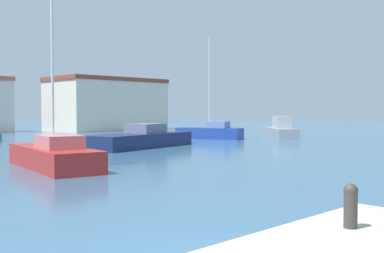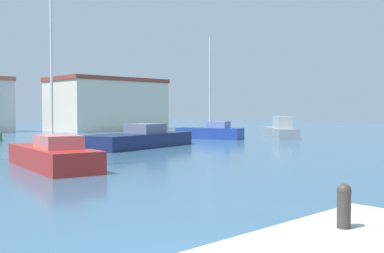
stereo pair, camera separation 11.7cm
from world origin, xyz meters
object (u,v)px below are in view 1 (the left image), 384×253
Objects in this scene: mooring_bollard at (351,204)px; motorboat_grey_distant_east at (280,131)px; sailboat_red_inner_mooring at (54,155)px; sailboat_blue_outer_mooring at (210,132)px; motorboat_navy_near_pier at (140,139)px.

mooring_bollard is 37.76m from motorboat_grey_distant_east.
sailboat_red_inner_mooring is 1.31× the size of motorboat_grey_distant_east.
mooring_bollard is at bearing -103.80° from sailboat_red_inner_mooring.
motorboat_grey_distant_east is at bearing -30.30° from sailboat_blue_outer_mooring.
sailboat_red_inner_mooring is (-10.03, -6.79, 0.02)m from motorboat_navy_near_pier.
motorboat_navy_near_pier is 12.11m from sailboat_red_inner_mooring.
sailboat_blue_outer_mooring is 0.97× the size of motorboat_navy_near_pier.
motorboat_grey_distant_east reaches higher than mooring_bollard.
sailboat_blue_outer_mooring reaches higher than mooring_bollard.
motorboat_navy_near_pier is at bearing 179.37° from motorboat_grey_distant_east.
motorboat_navy_near_pier is at bearing 58.50° from mooring_bollard.
sailboat_blue_outer_mooring is (24.42, 26.00, -0.63)m from mooring_bollard.
sailboat_red_inner_mooring is 27.14m from motorboat_grey_distant_east.
motorboat_navy_near_pier is 1.43× the size of motorboat_grey_distant_east.
sailboat_blue_outer_mooring is 1.06× the size of sailboat_red_inner_mooring.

